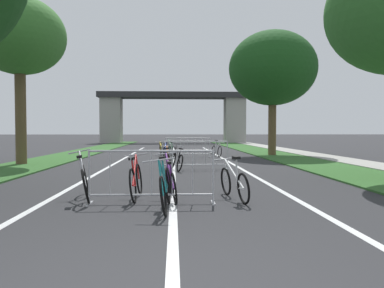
# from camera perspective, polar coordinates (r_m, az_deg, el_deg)

# --- Properties ---
(grass_verge_left) EXTENTS (2.56, 50.01, 0.05)m
(grass_verge_left) POSITION_cam_1_polar(r_m,az_deg,el_deg) (24.38, -16.84, -1.36)
(grass_verge_left) COLOR #2D5B26
(grass_verge_left) RESTS_ON ground
(grass_verge_right) EXTENTS (2.56, 50.01, 0.05)m
(grass_verge_right) POSITION_cam_1_polar(r_m,az_deg,el_deg) (24.37, 11.17, -1.32)
(grass_verge_right) COLOR #2D5B26
(grass_verge_right) RESTS_ON ground
(sidewalk_path_right) EXTENTS (1.65, 50.01, 0.08)m
(sidewalk_path_right) POSITION_cam_1_polar(r_m,az_deg,el_deg) (24.96, 15.87, -1.24)
(sidewalk_path_right) COLOR #9E9B93
(sidewalk_path_right) RESTS_ON ground
(lane_stripe_center) EXTENTS (0.14, 28.93, 0.01)m
(lane_stripe_center) POSITION_cam_1_polar(r_m,az_deg,el_deg) (17.67, -2.84, -2.59)
(lane_stripe_center) COLOR silver
(lane_stripe_center) RESTS_ON ground
(lane_stripe_right_lane) EXTENTS (0.14, 28.93, 0.01)m
(lane_stripe_right_lane) POSITION_cam_1_polar(r_m,az_deg,el_deg) (17.85, 5.34, -2.55)
(lane_stripe_right_lane) COLOR silver
(lane_stripe_right_lane) RESTS_ON ground
(lane_stripe_left_lane) EXTENTS (0.14, 28.93, 0.01)m
(lane_stripe_left_lane) POSITION_cam_1_polar(r_m,az_deg,el_deg) (17.86, -11.02, -2.58)
(lane_stripe_left_lane) COLOR silver
(lane_stripe_left_lane) RESTS_ON ground
(overpass_bridge) EXTENTS (17.46, 3.15, 5.92)m
(overpass_bridge) POSITION_cam_1_polar(r_m,az_deg,el_deg) (44.55, -2.83, 4.99)
(overpass_bridge) COLOR #2D2D30
(overpass_bridge) RESTS_ON ground
(tree_left_oak_near) EXTENTS (3.74, 3.74, 6.93)m
(tree_left_oak_near) POSITION_cam_1_polar(r_m,az_deg,el_deg) (17.56, -24.73, 14.53)
(tree_left_oak_near) COLOR brown
(tree_left_oak_near) RESTS_ON ground
(tree_right_pine_near) EXTENTS (4.98, 4.98, 7.11)m
(tree_right_pine_near) POSITION_cam_1_polar(r_m,az_deg,el_deg) (22.26, 12.15, 11.14)
(tree_right_pine_near) COLOR brown
(tree_right_pine_near) RESTS_ON ground
(crowd_barrier_nearest) EXTENTS (2.46, 0.47, 1.05)m
(crowd_barrier_nearest) POSITION_cam_1_polar(r_m,az_deg,el_deg) (7.32, -6.17, -5.03)
(crowd_barrier_nearest) COLOR #ADADB2
(crowd_barrier_nearest) RESTS_ON ground
(crowd_barrier_second) EXTENTS (2.45, 0.45, 1.05)m
(crowd_barrier_second) POSITION_cam_1_polar(r_m,az_deg,el_deg) (13.76, 0.44, -1.73)
(crowd_barrier_second) COLOR #ADADB2
(crowd_barrier_second) RESTS_ON ground
(crowd_barrier_third) EXTENTS (2.46, 0.52, 1.05)m
(crowd_barrier_third) POSITION_cam_1_polar(r_m,az_deg,el_deg) (20.19, -0.64, -0.54)
(crowd_barrier_third) COLOR #ADADB2
(crowd_barrier_third) RESTS_ON ground
(bicycle_white_0) EXTENTS (0.57, 1.68, 0.92)m
(bicycle_white_0) POSITION_cam_1_polar(r_m,az_deg,el_deg) (7.81, 6.39, -5.86)
(bicycle_white_0) COLOR black
(bicycle_white_0) RESTS_ON ground
(bicycle_red_1) EXTENTS (0.51, 1.69, 0.93)m
(bicycle_red_1) POSITION_cam_1_polar(r_m,az_deg,el_deg) (7.94, -8.52, -5.47)
(bicycle_red_1) COLOR black
(bicycle_red_1) RESTS_ON ground
(bicycle_yellow_2) EXTENTS (0.54, 1.69, 0.85)m
(bicycle_yellow_2) POSITION_cam_1_polar(r_m,az_deg,el_deg) (20.69, -4.65, -0.94)
(bicycle_yellow_2) COLOR black
(bicycle_yellow_2) RESTS_ON ground
(bicycle_blue_3) EXTENTS (0.48, 1.57, 0.89)m
(bicycle_blue_3) POSITION_cam_1_polar(r_m,az_deg,el_deg) (19.62, -4.14, -1.13)
(bicycle_blue_3) COLOR black
(bicycle_blue_3) RESTS_ON ground
(bicycle_purple_4) EXTENTS (0.51, 1.69, 0.97)m
(bicycle_purple_4) POSITION_cam_1_polar(r_m,az_deg,el_deg) (7.72, -3.18, -5.88)
(bicycle_purple_4) COLOR black
(bicycle_purple_4) RESTS_ON ground
(bicycle_green_5) EXTENTS (0.72, 1.71, 0.97)m
(bicycle_green_5) POSITION_cam_1_polar(r_m,az_deg,el_deg) (20.71, -3.05, -0.93)
(bicycle_green_5) COLOR black
(bicycle_green_5) RESTS_ON ground
(bicycle_teal_6) EXTENTS (0.54, 1.76, 0.98)m
(bicycle_teal_6) POSITION_cam_1_polar(r_m,az_deg,el_deg) (6.81, -4.11, -6.76)
(bicycle_teal_6) COLOR black
(bicycle_teal_6) RESTS_ON ground
(bicycle_silver_7) EXTENTS (0.74, 1.71, 1.03)m
(bicycle_silver_7) POSITION_cam_1_polar(r_m,az_deg,el_deg) (8.05, -15.92, -5.43)
(bicycle_silver_7) COLOR black
(bicycle_silver_7) RESTS_ON ground
(bicycle_black_8) EXTENTS (0.57, 1.64, 0.96)m
(bicycle_black_8) POSITION_cam_1_polar(r_m,az_deg,el_deg) (13.41, -2.38, -2.58)
(bicycle_black_8) COLOR black
(bicycle_black_8) RESTS_ON ground
(bicycle_orange_9) EXTENTS (0.45, 1.59, 0.86)m
(bicycle_orange_9) POSITION_cam_1_polar(r_m,az_deg,el_deg) (14.19, -3.59, -2.34)
(bicycle_orange_9) COLOR black
(bicycle_orange_9) RESTS_ON ground
(bicycle_white_10) EXTENTS (0.66, 1.54, 0.91)m
(bicycle_white_10) POSITION_cam_1_polar(r_m,az_deg,el_deg) (20.76, 3.76, -0.97)
(bicycle_white_10) COLOR black
(bicycle_white_10) RESTS_ON ground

